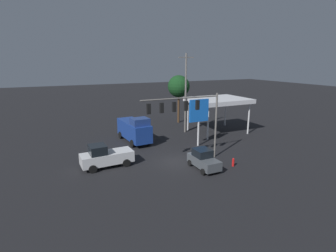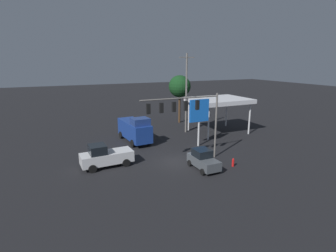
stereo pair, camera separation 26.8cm
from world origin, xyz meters
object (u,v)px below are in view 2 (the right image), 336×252
utility_pole (186,92)px  pickup_parked (105,156)px  price_sign (199,113)px  fire_hydrant (233,162)px  street_tree (180,87)px  delivery_truck (135,129)px  hatchback_crossing (203,160)px  traffic_signal_assembly (186,111)px

utility_pole → pickup_parked: size_ratio=2.19×
price_sign → fire_hydrant: bearing=88.0°
street_tree → fire_hydrant: bearing=78.8°
street_tree → fire_hydrant: size_ratio=9.30×
street_tree → utility_pole: bearing=71.7°
utility_pole → street_tree: bearing=-108.3°
utility_pole → delivery_truck: (8.44, 1.46, -4.40)m
pickup_parked → fire_hydrant: 13.04m
street_tree → delivery_truck: bearing=36.0°
hatchback_crossing → street_tree: street_tree is taller
fire_hydrant → delivery_truck: bearing=-62.1°
pickup_parked → street_tree: street_tree is taller
utility_pole → hatchback_crossing: bearing=69.0°
traffic_signal_assembly → utility_pole: size_ratio=0.75×
traffic_signal_assembly → fire_hydrant: size_ratio=9.93×
traffic_signal_assembly → price_sign: bearing=-134.2°
pickup_parked → hatchback_crossing: pickup_parked is taller
street_tree → hatchback_crossing: bearing=69.8°
pickup_parked → price_sign: bearing=-174.0°
utility_pole → hatchback_crossing: 14.81m
traffic_signal_assembly → utility_pole: bearing=-118.3°
traffic_signal_assembly → street_tree: (-7.80, -16.87, 0.70)m
traffic_signal_assembly → hatchback_crossing: 5.20m
delivery_truck → street_tree: (-10.48, -7.62, 4.57)m
street_tree → traffic_signal_assembly: bearing=65.2°
fire_hydrant → utility_pole: bearing=-97.9°
utility_pole → fire_hydrant: size_ratio=13.17×
utility_pole → price_sign: bearing=75.6°
traffic_signal_assembly → street_tree: street_tree is taller
traffic_signal_assembly → street_tree: size_ratio=1.07×
utility_pole → price_sign: (1.66, 6.49, -1.79)m
traffic_signal_assembly → price_sign: size_ratio=1.47×
traffic_signal_assembly → fire_hydrant: (-3.85, 3.08, -5.13)m
delivery_truck → street_tree: size_ratio=0.85×
price_sign → hatchback_crossing: (3.33, 6.48, -3.36)m
hatchback_crossing → pickup_parked: bearing=-118.5°
hatchback_crossing → fire_hydrant: bearing=74.3°
utility_pole → pickup_parked: utility_pole is taller
price_sign → utility_pole: bearing=-104.4°
price_sign → delivery_truck: (6.78, -5.03, -2.61)m
delivery_truck → hatchback_crossing: size_ratio=1.82×
utility_pole → delivery_truck: utility_pole is taller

